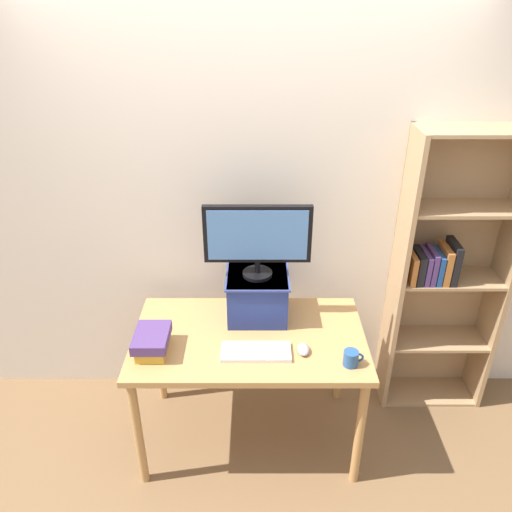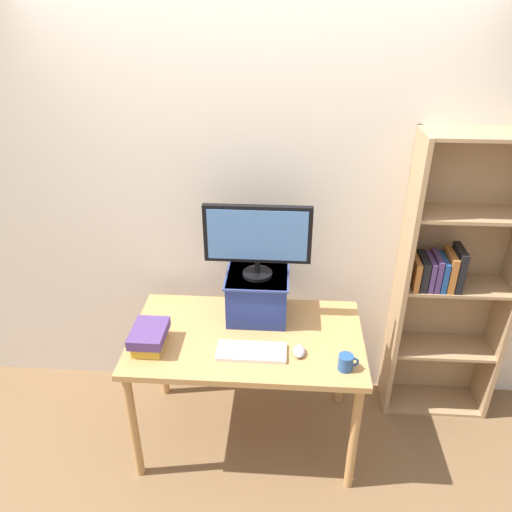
{
  "view_description": "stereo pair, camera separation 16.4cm",
  "coord_description": "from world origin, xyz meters",
  "px_view_note": "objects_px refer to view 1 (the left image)",
  "views": [
    {
      "loc": [
        0.04,
        -2.23,
        2.49
      ],
      "look_at": [
        0.05,
        0.08,
        1.24
      ],
      "focal_mm": 35.0,
      "sensor_mm": 36.0,
      "label": 1
    },
    {
      "loc": [
        0.2,
        -2.22,
        2.49
      ],
      "look_at": [
        0.05,
        0.08,
        1.24
      ],
      "focal_mm": 35.0,
      "sensor_mm": 36.0,
      "label": 2
    }
  ],
  "objects_px": {
    "bookshelf_unit": "(443,275)",
    "computer_monitor": "(256,237)",
    "book_stack": "(151,342)",
    "computer_mouse": "(302,349)",
    "coffee_mug": "(350,358)",
    "riser_box": "(256,294)",
    "desk": "(248,348)",
    "keyboard": "(255,352)"
  },
  "relations": [
    {
      "from": "bookshelf_unit",
      "to": "coffee_mug",
      "type": "height_order",
      "value": "bookshelf_unit"
    },
    {
      "from": "bookshelf_unit",
      "to": "book_stack",
      "type": "relative_size",
      "value": 7.52
    },
    {
      "from": "desk",
      "to": "riser_box",
      "type": "height_order",
      "value": "riser_box"
    },
    {
      "from": "bookshelf_unit",
      "to": "computer_monitor",
      "type": "relative_size",
      "value": 3.12
    },
    {
      "from": "bookshelf_unit",
      "to": "desk",
      "type": "bearing_deg",
      "value": -161.99
    },
    {
      "from": "computer_monitor",
      "to": "coffee_mug",
      "type": "distance_m",
      "value": 0.8
    },
    {
      "from": "keyboard",
      "to": "computer_mouse",
      "type": "distance_m",
      "value": 0.25
    },
    {
      "from": "book_stack",
      "to": "computer_mouse",
      "type": "bearing_deg",
      "value": -0.77
    },
    {
      "from": "computer_monitor",
      "to": "book_stack",
      "type": "distance_m",
      "value": 0.79
    },
    {
      "from": "desk",
      "to": "coffee_mug",
      "type": "bearing_deg",
      "value": -24.78
    },
    {
      "from": "computer_mouse",
      "to": "book_stack",
      "type": "relative_size",
      "value": 0.43
    },
    {
      "from": "desk",
      "to": "computer_mouse",
      "type": "relative_size",
      "value": 12.43
    },
    {
      "from": "riser_box",
      "to": "coffee_mug",
      "type": "bearing_deg",
      "value": -42.84
    },
    {
      "from": "computer_mouse",
      "to": "coffee_mug",
      "type": "height_order",
      "value": "coffee_mug"
    },
    {
      "from": "riser_box",
      "to": "coffee_mug",
      "type": "relative_size",
      "value": 3.4
    },
    {
      "from": "desk",
      "to": "riser_box",
      "type": "distance_m",
      "value": 0.31
    },
    {
      "from": "bookshelf_unit",
      "to": "coffee_mug",
      "type": "xyz_separation_m",
      "value": [
        -0.67,
        -0.63,
        -0.12
      ]
    },
    {
      "from": "desk",
      "to": "bookshelf_unit",
      "type": "relative_size",
      "value": 0.7
    },
    {
      "from": "coffee_mug",
      "to": "riser_box",
      "type": "bearing_deg",
      "value": 137.16
    },
    {
      "from": "coffee_mug",
      "to": "computer_mouse",
      "type": "bearing_deg",
      "value": 156.72
    },
    {
      "from": "riser_box",
      "to": "computer_mouse",
      "type": "relative_size",
      "value": 3.45
    },
    {
      "from": "riser_box",
      "to": "computer_mouse",
      "type": "distance_m",
      "value": 0.44
    },
    {
      "from": "desk",
      "to": "book_stack",
      "type": "distance_m",
      "value": 0.55
    },
    {
      "from": "desk",
      "to": "computer_mouse",
      "type": "distance_m",
      "value": 0.34
    },
    {
      "from": "computer_mouse",
      "to": "bookshelf_unit",
      "type": "bearing_deg",
      "value": 30.38
    },
    {
      "from": "book_stack",
      "to": "desk",
      "type": "bearing_deg",
      "value": 14.35
    },
    {
      "from": "riser_box",
      "to": "computer_mouse",
      "type": "bearing_deg",
      "value": -54.62
    },
    {
      "from": "computer_mouse",
      "to": "book_stack",
      "type": "bearing_deg",
      "value": 179.23
    },
    {
      "from": "desk",
      "to": "keyboard",
      "type": "relative_size",
      "value": 3.5
    },
    {
      "from": "computer_monitor",
      "to": "book_stack",
      "type": "bearing_deg",
      "value": -149.37
    },
    {
      "from": "computer_mouse",
      "to": "riser_box",
      "type": "bearing_deg",
      "value": 125.38
    },
    {
      "from": "computer_monitor",
      "to": "keyboard",
      "type": "xyz_separation_m",
      "value": [
        -0.01,
        -0.35,
        -0.5
      ]
    },
    {
      "from": "bookshelf_unit",
      "to": "keyboard",
      "type": "height_order",
      "value": "bookshelf_unit"
    },
    {
      "from": "riser_box",
      "to": "computer_monitor",
      "type": "distance_m",
      "value": 0.37
    },
    {
      "from": "desk",
      "to": "book_stack",
      "type": "xyz_separation_m",
      "value": [
        -0.51,
        -0.13,
        0.15
      ]
    },
    {
      "from": "bookshelf_unit",
      "to": "book_stack",
      "type": "distance_m",
      "value": 1.78
    },
    {
      "from": "bookshelf_unit",
      "to": "keyboard",
      "type": "xyz_separation_m",
      "value": [
        -1.15,
        -0.54,
        -0.15
      ]
    },
    {
      "from": "bookshelf_unit",
      "to": "book_stack",
      "type": "bearing_deg",
      "value": -163.08
    },
    {
      "from": "computer_mouse",
      "to": "book_stack",
      "type": "height_order",
      "value": "book_stack"
    },
    {
      "from": "book_stack",
      "to": "coffee_mug",
      "type": "height_order",
      "value": "book_stack"
    },
    {
      "from": "computer_monitor",
      "to": "keyboard",
      "type": "height_order",
      "value": "computer_monitor"
    },
    {
      "from": "desk",
      "to": "computer_monitor",
      "type": "height_order",
      "value": "computer_monitor"
    }
  ]
}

